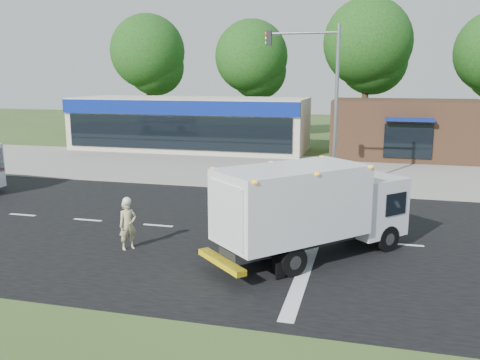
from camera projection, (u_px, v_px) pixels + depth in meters
The scene contains 11 objects.
ground at pixel (234, 232), 18.60m from camera, with size 120.00×120.00×0.00m, color #385123.
road_asphalt at pixel (234, 232), 18.60m from camera, with size 60.00×14.00×0.02m, color black.
sidewalk at pixel (275, 185), 26.36m from camera, with size 60.00×2.40×0.12m, color gray.
parking_apron at pixel (293, 167), 31.87m from camera, with size 60.00×9.00×0.02m, color gray.
lane_markings at pixel (262, 246), 16.98m from camera, with size 55.20×7.00×0.01m.
ems_box_truck at pixel (311, 205), 15.60m from camera, with size 6.11×6.30×2.98m.
emergency_worker at pixel (128, 224), 16.56m from camera, with size 0.69×0.72×1.76m.
retail_strip_mall at pixel (190, 123), 39.31m from camera, with size 18.00×6.20×4.00m.
brown_storefront at pixel (406, 129), 35.42m from camera, with size 10.00×6.70×4.00m.
traffic_signal_pole at pixel (323, 91), 24.24m from camera, with size 3.51×0.25×8.00m.
background_trees at pixel (310, 55), 44.03m from camera, with size 36.77×7.39×12.10m.
Camera 1 is at (4.71, -17.21, 5.58)m, focal length 38.00 mm.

